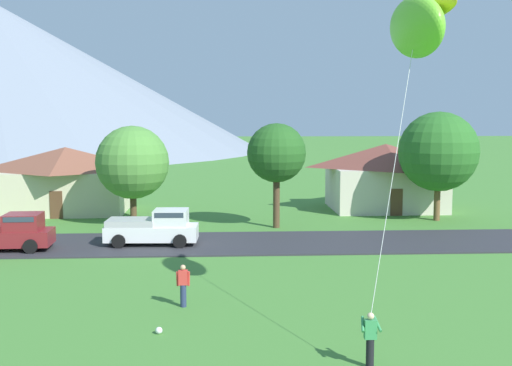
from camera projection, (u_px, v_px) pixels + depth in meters
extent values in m
cube|color=#2D2D33|center=(225.00, 243.00, 37.06)|extent=(160.00, 6.68, 0.08)
cube|color=beige|center=(67.00, 191.00, 48.88)|extent=(8.97, 6.34, 3.21)
pyramid|color=brown|center=(66.00, 159.00, 48.61)|extent=(9.69, 6.85, 1.77)
cube|color=brown|center=(56.00, 205.00, 45.78)|extent=(0.90, 0.06, 2.00)
cube|color=beige|center=(385.00, 188.00, 50.42)|extent=(8.39, 6.76, 3.32)
pyramid|color=brown|center=(386.00, 156.00, 50.14)|extent=(9.06, 7.30, 1.83)
cube|color=brown|center=(396.00, 202.00, 47.12)|extent=(0.90, 0.06, 2.00)
cylinder|color=#4C3823|center=(133.00, 207.00, 43.30)|extent=(0.44, 0.44, 2.40)
sphere|color=#4C8938|center=(132.00, 162.00, 42.97)|extent=(4.92, 4.92, 4.92)
cylinder|color=#4C3823|center=(276.00, 201.00, 42.18)|extent=(0.44, 0.44, 3.50)
sphere|color=#23561E|center=(277.00, 153.00, 41.84)|extent=(3.88, 3.88, 3.88)
cylinder|color=brown|center=(437.00, 201.00, 45.05)|extent=(0.44, 0.44, 2.78)
sphere|color=#286623|center=(439.00, 152.00, 44.67)|extent=(5.58, 5.58, 5.58)
cube|color=white|center=(152.00, 233.00, 36.54)|extent=(5.28, 2.21, 0.84)
cube|color=white|center=(171.00, 217.00, 36.46)|extent=(1.97, 1.92, 0.90)
cube|color=#2D3847|center=(171.00, 213.00, 36.43)|extent=(1.69, 1.94, 0.28)
cube|color=#B7B7B7|center=(131.00, 222.00, 36.46)|extent=(2.78, 2.07, 0.36)
cylinder|color=black|center=(184.00, 234.00, 37.61)|extent=(0.77, 0.31, 0.76)
cylinder|color=black|center=(180.00, 241.00, 35.58)|extent=(0.77, 0.31, 0.76)
cylinder|color=black|center=(126.00, 234.00, 37.56)|extent=(0.77, 0.31, 0.76)
cylinder|color=black|center=(119.00, 241.00, 35.53)|extent=(0.77, 0.31, 0.76)
cube|color=maroon|center=(3.00, 238.00, 35.01)|extent=(5.26, 2.16, 0.84)
cube|color=maroon|center=(23.00, 222.00, 35.01)|extent=(1.96, 1.90, 0.90)
cube|color=#2D3847|center=(23.00, 217.00, 34.98)|extent=(1.67, 1.93, 0.28)
cylinder|color=black|center=(40.00, 239.00, 36.19)|extent=(0.77, 0.30, 0.76)
cylinder|color=black|center=(30.00, 246.00, 34.17)|extent=(0.77, 0.30, 0.76)
cylinder|color=black|center=(370.00, 353.00, 19.02)|extent=(0.24, 0.24, 0.88)
cube|color=#388E51|center=(370.00, 329.00, 18.94)|extent=(0.36, 0.22, 0.58)
sphere|color=beige|center=(371.00, 316.00, 18.90)|extent=(0.21, 0.21, 0.21)
cylinder|color=#388E51|center=(363.00, 324.00, 18.97)|extent=(0.18, 0.55, 0.37)
cylinder|color=#388E51|center=(377.00, 324.00, 19.00)|extent=(0.18, 0.55, 0.37)
ellipsoid|color=#72D133|center=(416.00, 27.00, 21.67)|extent=(2.03, 3.66, 2.26)
ellipsoid|color=yellow|center=(430.00, 9.00, 21.71)|extent=(1.02, 3.56, 0.78)
cylinder|color=silver|center=(395.00, 162.00, 20.28)|extent=(2.26, 3.67, 8.88)
cylinder|color=navy|center=(183.00, 296.00, 24.99)|extent=(0.24, 0.24, 0.88)
cube|color=red|center=(183.00, 277.00, 24.91)|extent=(0.36, 0.22, 0.58)
sphere|color=tan|center=(183.00, 267.00, 24.87)|extent=(0.21, 0.21, 0.21)
cylinder|color=red|center=(177.00, 279.00, 24.90)|extent=(0.12, 0.18, 0.59)
cylinder|color=red|center=(189.00, 279.00, 24.93)|extent=(0.12, 0.18, 0.59)
sphere|color=white|center=(159.00, 330.00, 21.94)|extent=(0.24, 0.24, 0.24)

